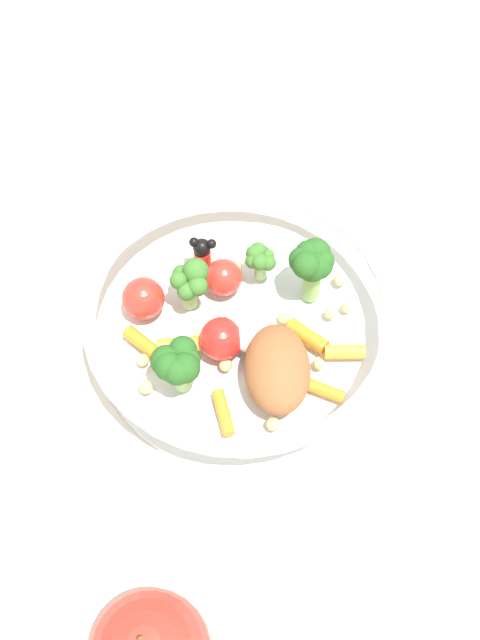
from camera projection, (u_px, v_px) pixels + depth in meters
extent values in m
plane|color=silver|center=(243.00, 328.00, 0.62)|extent=(2.40, 2.40, 0.00)
cylinder|color=white|center=(240.00, 334.00, 0.61)|extent=(0.23, 0.23, 0.01)
torus|color=white|center=(240.00, 308.00, 0.57)|extent=(0.24, 0.24, 0.01)
ellipsoid|color=brown|center=(274.00, 370.00, 0.56)|extent=(0.09, 0.07, 0.04)
cylinder|color=#8EB766|center=(260.00, 269.00, 0.62)|extent=(0.01, 0.01, 0.02)
sphere|color=#386B28|center=(258.00, 251.00, 0.61)|extent=(0.01, 0.01, 0.01)
sphere|color=#386B28|center=(254.00, 253.00, 0.61)|extent=(0.01, 0.01, 0.01)
sphere|color=#386B28|center=(253.00, 261.00, 0.61)|extent=(0.01, 0.01, 0.01)
sphere|color=#386B28|center=(260.00, 262.00, 0.60)|extent=(0.01, 0.01, 0.01)
sphere|color=#386B28|center=(268.00, 263.00, 0.61)|extent=(0.01, 0.01, 0.01)
sphere|color=#386B28|center=(268.00, 256.00, 0.61)|extent=(0.01, 0.01, 0.01)
sphere|color=#386B28|center=(264.00, 253.00, 0.61)|extent=(0.01, 0.01, 0.01)
cylinder|color=#7FAD5B|center=(309.00, 281.00, 0.61)|extent=(0.01, 0.01, 0.03)
sphere|color=#23561E|center=(308.00, 254.00, 0.59)|extent=(0.02, 0.02, 0.02)
sphere|color=#23561E|center=(302.00, 260.00, 0.59)|extent=(0.02, 0.02, 0.02)
sphere|color=#23561E|center=(302.00, 263.00, 0.59)|extent=(0.02, 0.02, 0.02)
sphere|color=#23561E|center=(308.00, 267.00, 0.58)|extent=(0.02, 0.02, 0.02)
sphere|color=#23561E|center=(315.00, 271.00, 0.59)|extent=(0.02, 0.02, 0.02)
sphere|color=#23561E|center=(319.00, 266.00, 0.59)|extent=(0.02, 0.02, 0.02)
sphere|color=#23561E|center=(320.00, 256.00, 0.59)|extent=(0.02, 0.02, 0.02)
sphere|color=#23561E|center=(316.00, 252.00, 0.59)|extent=(0.02, 0.02, 0.02)
cylinder|color=#8EB766|center=(182.00, 378.00, 0.57)|extent=(0.01, 0.01, 0.02)
sphere|color=#23561E|center=(178.00, 357.00, 0.55)|extent=(0.02, 0.02, 0.02)
sphere|color=#23561E|center=(166.00, 361.00, 0.55)|extent=(0.02, 0.02, 0.02)
sphere|color=#23561E|center=(169.00, 366.00, 0.55)|extent=(0.02, 0.02, 0.02)
sphere|color=#23561E|center=(177.00, 371.00, 0.54)|extent=(0.02, 0.02, 0.02)
sphere|color=#23561E|center=(185.00, 368.00, 0.55)|extent=(0.02, 0.02, 0.02)
sphere|color=#23561E|center=(188.00, 363.00, 0.55)|extent=(0.02, 0.02, 0.02)
sphere|color=#23561E|center=(189.00, 360.00, 0.55)|extent=(0.02, 0.02, 0.02)
sphere|color=#23561E|center=(183.00, 350.00, 0.55)|extent=(0.02, 0.02, 0.02)
cylinder|color=#8EB766|center=(189.00, 296.00, 0.61)|extent=(0.01, 0.01, 0.02)
sphere|color=#386B28|center=(182.00, 274.00, 0.60)|extent=(0.02, 0.02, 0.02)
sphere|color=#386B28|center=(179.00, 280.00, 0.59)|extent=(0.01, 0.01, 0.01)
sphere|color=#386B28|center=(187.00, 291.00, 0.59)|extent=(0.02, 0.02, 0.02)
sphere|color=#386B28|center=(198.00, 286.00, 0.59)|extent=(0.02, 0.02, 0.02)
sphere|color=#386B28|center=(196.00, 271.00, 0.59)|extent=(0.02, 0.02, 0.02)
sphere|color=white|center=(254.00, 325.00, 0.60)|extent=(0.02, 0.02, 0.02)
sphere|color=white|center=(240.00, 327.00, 0.59)|extent=(0.03, 0.03, 0.03)
sphere|color=white|center=(248.00, 337.00, 0.58)|extent=(0.02, 0.02, 0.02)
sphere|color=white|center=(258.00, 332.00, 0.59)|extent=(0.03, 0.03, 0.03)
sphere|color=white|center=(262.00, 327.00, 0.59)|extent=(0.02, 0.02, 0.02)
sphere|color=white|center=(257.00, 323.00, 0.59)|extent=(0.02, 0.02, 0.02)
cube|color=yellow|center=(203.00, 267.00, 0.63)|extent=(0.02, 0.02, 0.00)
cylinder|color=red|center=(203.00, 259.00, 0.62)|extent=(0.02, 0.02, 0.02)
sphere|color=black|center=(202.00, 247.00, 0.61)|extent=(0.01, 0.01, 0.01)
sphere|color=black|center=(209.00, 245.00, 0.61)|extent=(0.01, 0.01, 0.01)
sphere|color=black|center=(194.00, 242.00, 0.61)|extent=(0.01, 0.01, 0.01)
cylinder|color=orange|center=(307.00, 336.00, 0.59)|extent=(0.04, 0.03, 0.01)
cylinder|color=orange|center=(324.00, 390.00, 0.57)|extent=(0.03, 0.03, 0.01)
cylinder|color=orange|center=(344.00, 352.00, 0.59)|extent=(0.02, 0.03, 0.01)
cylinder|color=orange|center=(143.00, 343.00, 0.59)|extent=(0.03, 0.02, 0.01)
cylinder|color=orange|center=(178.00, 343.00, 0.59)|extent=(0.02, 0.04, 0.01)
cylinder|color=orange|center=(224.00, 413.00, 0.56)|extent=(0.04, 0.02, 0.01)
sphere|color=red|center=(221.00, 339.00, 0.58)|extent=(0.03, 0.03, 0.03)
sphere|color=red|center=(143.00, 298.00, 0.60)|extent=(0.03, 0.03, 0.03)
sphere|color=red|center=(228.00, 276.00, 0.61)|extent=(0.03, 0.03, 0.03)
sphere|color=#D1B775|center=(339.00, 278.00, 0.62)|extent=(0.01, 0.01, 0.01)
sphere|color=#D1B775|center=(200.00, 336.00, 0.60)|extent=(0.01, 0.01, 0.01)
sphere|color=tan|center=(273.00, 424.00, 0.56)|extent=(0.01, 0.01, 0.01)
sphere|color=#D1B775|center=(319.00, 364.00, 0.58)|extent=(0.01, 0.01, 0.01)
sphere|color=tan|center=(347.00, 307.00, 0.61)|extent=(0.01, 0.01, 0.01)
sphere|color=#D1B775|center=(330.00, 313.00, 0.61)|extent=(0.01, 0.01, 0.01)
sphere|color=tan|center=(283.00, 319.00, 0.60)|extent=(0.01, 0.01, 0.01)
sphere|color=tan|center=(324.00, 266.00, 0.63)|extent=(0.01, 0.01, 0.01)
sphere|color=tan|center=(187.00, 272.00, 0.63)|extent=(0.01, 0.01, 0.01)
sphere|color=tan|center=(206.00, 243.00, 0.64)|extent=(0.01, 0.01, 0.01)
sphere|color=tan|center=(146.00, 387.00, 0.57)|extent=(0.01, 0.01, 0.01)
sphere|color=tan|center=(226.00, 365.00, 0.58)|extent=(0.01, 0.01, 0.01)
sphere|color=tan|center=(235.00, 266.00, 0.63)|extent=(0.01, 0.01, 0.01)
sphere|color=tan|center=(144.00, 363.00, 0.58)|extent=(0.01, 0.01, 0.01)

